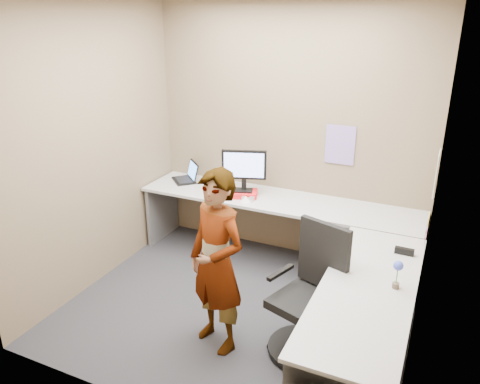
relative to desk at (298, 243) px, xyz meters
The scene contains 20 objects.
ground 0.83m from the desk, 138.54° to the right, with size 3.00×3.00×0.00m, color #232227.
wall_back 1.27m from the desk, 115.54° to the left, with size 3.00×3.00×0.00m, color brown.
wall_right 1.36m from the desk, 19.95° to the right, with size 2.70×2.70×0.00m, color brown.
wall_left 2.12m from the desk, 168.73° to the right, with size 2.70×2.70×0.00m, color brown.
desk is the anchor object (origin of this frame).
paper_ream 0.96m from the desk, 146.62° to the left, with size 0.29×0.21×0.06m, color red.
monitor 1.06m from the desk, 145.77° to the left, with size 0.45×0.20×0.44m.
laptop 1.73m from the desk, 156.04° to the left, with size 0.40×0.39×0.22m.
trackball_mouse 0.83m from the desk, 148.02° to the left, with size 0.12×0.08×0.07m.
origami 0.83m from the desk, 150.65° to the left, with size 0.10×0.10×0.06m, color white.
stapler 0.94m from the desk, ahead, with size 0.15×0.04×0.06m, color black.
flower 1.16m from the desk, 34.82° to the right, with size 0.07×0.07×0.22m.
calendar_purple 1.15m from the desk, 82.85° to the left, with size 0.30×0.01×0.40m, color #846BB7.
calendar_white 1.35m from the desk, 26.02° to the left, with size 0.01×0.28×0.38m, color white.
sticky_note_a 1.13m from the desk, ahead, with size 0.01×0.07×0.07m, color #F2E059.
sticky_note_b 1.10m from the desk, 11.49° to the left, with size 0.01×0.07×0.07m, color pink.
sticky_note_c 1.08m from the desk, ahead, with size 0.01×0.07×0.07m, color pink.
sticky_note_d 1.15m from the desk, 16.61° to the left, with size 0.01×0.07×0.07m, color #F2E059.
office_chair 0.74m from the desk, 64.52° to the right, with size 0.61×0.59×1.05m.
person 0.98m from the desk, 113.35° to the right, with size 0.55×0.36×1.50m, color #999399.
Camera 1 is at (1.54, -3.30, 2.56)m, focal length 35.00 mm.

